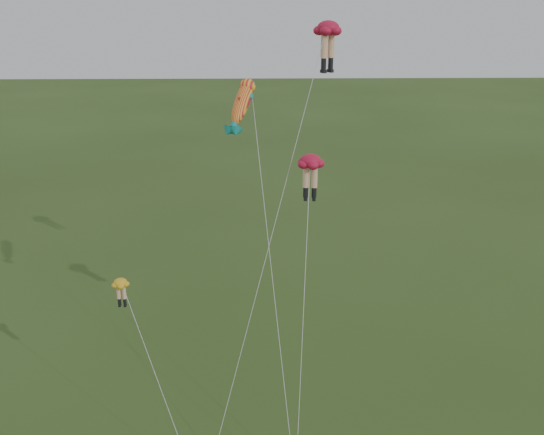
{
  "coord_description": "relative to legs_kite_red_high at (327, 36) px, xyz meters",
  "views": [
    {
      "loc": [
        0.22,
        -26.03,
        22.95
      ],
      "look_at": [
        0.93,
        6.0,
        11.05
      ],
      "focal_mm": 40.0,
      "sensor_mm": 36.0,
      "label": 1
    }
  ],
  "objects": [
    {
      "name": "legs_kite_yellow",
      "position": [
        -10.89,
        -7.96,
        -12.16
      ],
      "size": [
        4.21,
        4.39,
        9.27
      ],
      "rotation": [
        0.0,
        0.0,
        -0.05
      ],
      "color": "gold",
      "rests_on": "ground"
    },
    {
      "name": "legs_kite_red_high",
      "position": [
        0.0,
        0.0,
        0.0
      ],
      "size": [
        7.76,
        11.73,
        21.51
      ],
      "rotation": [
        0.0,
        0.0,
        0.57
      ],
      "color": "#B41231",
      "rests_on": "ground"
    },
    {
      "name": "fish_kite",
      "position": [
        -4.75,
        -4.09,
        -3.12
      ],
      "size": [
        3.58,
        10.08,
        19.01
      ],
      "rotation": [
        0.77,
        0.0,
        -0.39
      ],
      "color": "yellow",
      "rests_on": "ground"
    },
    {
      "name": "legs_kite_red_mid",
      "position": [
        -1.17,
        -4.39,
        -6.55
      ],
      "size": [
        1.97,
        8.4,
        14.85
      ],
      "rotation": [
        0.0,
        0.0,
        -0.09
      ],
      "color": "#B41231",
      "rests_on": "ground"
    }
  ]
}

